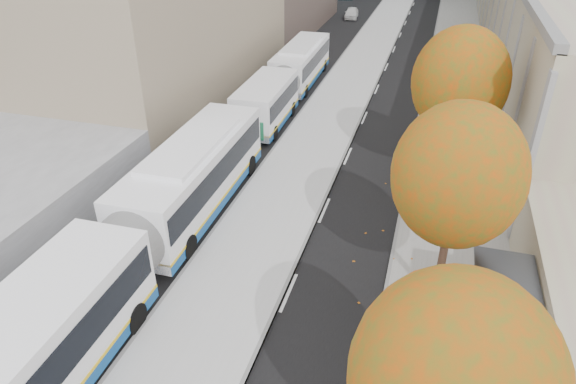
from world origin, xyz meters
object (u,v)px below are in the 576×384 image
at_px(bus_near, 148,226).
at_px(bus_far, 288,78).
at_px(bus_shelter, 513,305).
at_px(distant_car, 352,13).

height_order(bus_near, bus_far, bus_near).
relative_size(bus_shelter, bus_near, 0.23).
bearing_deg(bus_shelter, distant_car, 105.46).
bearing_deg(bus_far, bus_near, -90.48).
height_order(bus_shelter, bus_near, bus_near).
xyz_separation_m(bus_shelter, bus_far, (-13.26, 21.17, -0.63)).
distance_m(bus_near, distant_car, 48.56).
bearing_deg(distant_car, bus_shelter, -79.60).
height_order(bus_shelter, bus_far, bus_far).
bearing_deg(bus_near, distant_car, 90.16).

